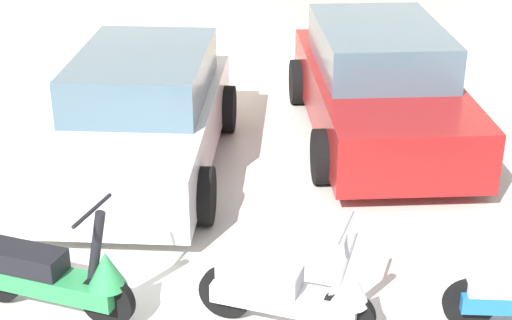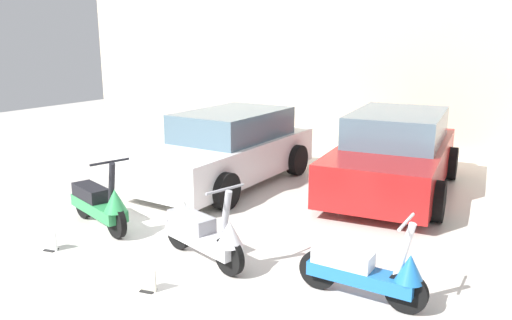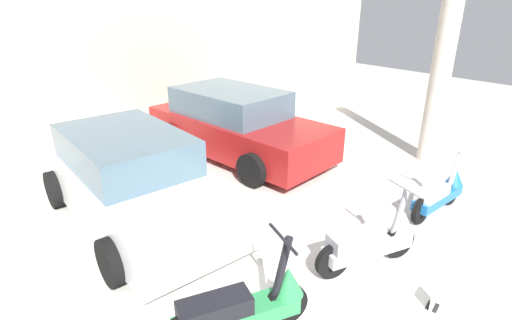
{
  "view_description": "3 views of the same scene",
  "coord_description": "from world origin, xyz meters",
  "px_view_note": "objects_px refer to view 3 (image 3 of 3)",
  "views": [
    {
      "loc": [
        0.33,
        -4.8,
        4.02
      ],
      "look_at": [
        -0.06,
        2.32,
        0.72
      ],
      "focal_mm": 55.0,
      "sensor_mm": 36.0,
      "label": 1
    },
    {
      "loc": [
        3.87,
        -3.99,
        2.71
      ],
      "look_at": [
        0.17,
        2.01,
        0.98
      ],
      "focal_mm": 35.0,
      "sensor_mm": 36.0,
      "label": 2
    },
    {
      "loc": [
        -3.54,
        -1.8,
        3.24
      ],
      "look_at": [
        0.13,
        2.6,
        0.88
      ],
      "focal_mm": 28.0,
      "sensor_mm": 36.0,
      "label": 3
    }
  ],
  "objects_px": {
    "scooter_front_left": "(244,307)",
    "support_column_side": "(442,64)",
    "scooter_front_right": "(372,240)",
    "scooter_front_center": "(440,192)",
    "car_rear_left": "(133,179)",
    "car_rear_center": "(236,125)",
    "placard_near_right_scooter": "(434,299)"
  },
  "relations": [
    {
      "from": "scooter_front_left",
      "to": "support_column_side",
      "type": "bearing_deg",
      "value": 28.56
    },
    {
      "from": "car_rear_left",
      "to": "car_rear_center",
      "type": "height_order",
      "value": "car_rear_center"
    },
    {
      "from": "scooter_front_left",
      "to": "placard_near_right_scooter",
      "type": "distance_m",
      "value": 2.16
    },
    {
      "from": "scooter_front_left",
      "to": "car_rear_left",
      "type": "bearing_deg",
      "value": 102.63
    },
    {
      "from": "car_rear_center",
      "to": "support_column_side",
      "type": "height_order",
      "value": "support_column_side"
    },
    {
      "from": "scooter_front_right",
      "to": "car_rear_left",
      "type": "bearing_deg",
      "value": 135.84
    },
    {
      "from": "scooter_front_left",
      "to": "support_column_side",
      "type": "distance_m",
      "value": 6.35
    },
    {
      "from": "scooter_front_right",
      "to": "scooter_front_center",
      "type": "height_order",
      "value": "scooter_front_right"
    },
    {
      "from": "car_rear_center",
      "to": "support_column_side",
      "type": "xyz_separation_m",
      "value": [
        2.96,
        -2.82,
        1.32
      ]
    },
    {
      "from": "scooter_front_right",
      "to": "placard_near_right_scooter",
      "type": "bearing_deg",
      "value": -80.72
    },
    {
      "from": "scooter_front_center",
      "to": "car_rear_center",
      "type": "distance_m",
      "value": 4.22
    },
    {
      "from": "placard_near_right_scooter",
      "to": "support_column_side",
      "type": "distance_m",
      "value": 5.09
    },
    {
      "from": "scooter_front_left",
      "to": "car_rear_left",
      "type": "height_order",
      "value": "car_rear_left"
    },
    {
      "from": "scooter_front_center",
      "to": "placard_near_right_scooter",
      "type": "distance_m",
      "value": 2.36
    },
    {
      "from": "scooter_front_center",
      "to": "car_rear_center",
      "type": "xyz_separation_m",
      "value": [
        -0.95,
        4.1,
        0.33
      ]
    },
    {
      "from": "support_column_side",
      "to": "scooter_front_center",
      "type": "bearing_deg",
      "value": -147.45
    },
    {
      "from": "scooter_front_left",
      "to": "car_rear_center",
      "type": "relative_size",
      "value": 0.35
    },
    {
      "from": "car_rear_left",
      "to": "placard_near_right_scooter",
      "type": "height_order",
      "value": "car_rear_left"
    },
    {
      "from": "scooter_front_center",
      "to": "car_rear_center",
      "type": "height_order",
      "value": "car_rear_center"
    },
    {
      "from": "car_rear_left",
      "to": "car_rear_center",
      "type": "distance_m",
      "value": 3.07
    },
    {
      "from": "car_rear_center",
      "to": "scooter_front_center",
      "type": "bearing_deg",
      "value": 6.64
    },
    {
      "from": "scooter_front_right",
      "to": "scooter_front_center",
      "type": "relative_size",
      "value": 1.05
    },
    {
      "from": "scooter_front_left",
      "to": "support_column_side",
      "type": "height_order",
      "value": "support_column_side"
    },
    {
      "from": "car_rear_center",
      "to": "support_column_side",
      "type": "bearing_deg",
      "value": 40.0
    },
    {
      "from": "scooter_front_right",
      "to": "support_column_side",
      "type": "bearing_deg",
      "value": 35.0
    },
    {
      "from": "scooter_front_right",
      "to": "car_rear_center",
      "type": "height_order",
      "value": "car_rear_center"
    },
    {
      "from": "car_rear_left",
      "to": "support_column_side",
      "type": "distance_m",
      "value": 6.19
    },
    {
      "from": "car_rear_left",
      "to": "placard_near_right_scooter",
      "type": "xyz_separation_m",
      "value": [
        1.7,
        -3.99,
        -0.54
      ]
    },
    {
      "from": "scooter_front_left",
      "to": "scooter_front_center",
      "type": "relative_size",
      "value": 1.09
    },
    {
      "from": "car_rear_left",
      "to": "support_column_side",
      "type": "bearing_deg",
      "value": 74.52
    },
    {
      "from": "scooter_front_left",
      "to": "car_rear_center",
      "type": "bearing_deg",
      "value": 69.89
    },
    {
      "from": "support_column_side",
      "to": "placard_near_right_scooter",
      "type": "bearing_deg",
      "value": -150.49
    }
  ]
}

